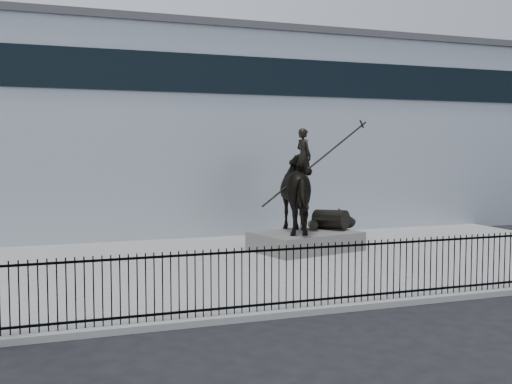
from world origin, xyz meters
name	(u,v)px	position (x,y,z in m)	size (l,w,h in m)	color
ground	(309,330)	(0.00, 0.00, 0.00)	(120.00, 120.00, 0.00)	black
plaza	(219,267)	(0.00, 7.00, 0.07)	(30.00, 12.00, 0.15)	gray
building	(150,137)	(0.00, 20.00, 4.50)	(44.00, 14.00, 9.00)	#AFB8BF
picket_fence	(287,277)	(0.00, 1.25, 0.90)	(22.10, 0.10, 1.50)	black
statue_plinth	(306,241)	(3.76, 8.53, 0.49)	(3.66, 2.52, 0.69)	#56534F
equestrian_statue	(307,193)	(3.82, 8.54, 2.28)	(4.57, 3.41, 3.98)	black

